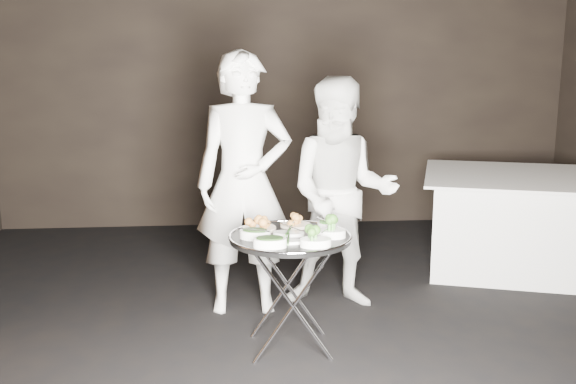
{
  "coord_description": "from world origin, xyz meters",
  "views": [
    {
      "loc": [
        -0.58,
        -3.27,
        1.73
      ],
      "look_at": [
        -0.24,
        0.53,
        0.95
      ],
      "focal_mm": 40.0,
      "sensor_mm": 36.0,
      "label": 1
    }
  ],
  "objects": [
    {
      "name": "tray_stand",
      "position": [
        -0.24,
        0.38,
        0.39
      ],
      "size": [
        0.48,
        0.4,
        0.7
      ],
      "rotation": [
        0.0,
        0.0,
        0.16
      ],
      "color": "silver",
      "rests_on": "floor"
    },
    {
      "name": "dining_table",
      "position": [
        1.76,
        1.84,
        0.4
      ],
      "size": [
        1.4,
        1.4,
        0.8
      ],
      "rotation": [
        0.0,
        0.0,
        -0.32
      ],
      "color": "white",
      "rests_on": "floor"
    },
    {
      "name": "floor",
      "position": [
        0.0,
        0.0,
        -0.03
      ],
      "size": [
        6.0,
        7.0,
        0.05
      ],
      "primitive_type": "cube",
      "color": "black",
      "rests_on": "ground"
    },
    {
      "name": "broccoli_bowl_b",
      "position": [
        -0.12,
        0.15,
        0.75
      ],
      "size": [
        0.18,
        0.13,
        0.07
      ],
      "rotation": [
        0.0,
        0.0,
        0.0
      ],
      "color": "white",
      "rests_on": "serving_tray"
    },
    {
      "name": "waiter_right",
      "position": [
        0.19,
        1.08,
        0.82
      ],
      "size": [
        0.89,
        0.75,
        1.63
      ],
      "primitive_type": "imported",
      "rotation": [
        0.0,
        0.0,
        -0.18
      ],
      "color": "white",
      "rests_on": "floor"
    },
    {
      "name": "broccoli_bowl_a",
      "position": [
        -0.01,
        0.33,
        0.75
      ],
      "size": [
        0.2,
        0.16,
        0.08
      ],
      "rotation": [
        0.0,
        0.0,
        -0.2
      ],
      "color": "white",
      "rests_on": "serving_tray"
    },
    {
      "name": "serving_utensils",
      "position": [
        -0.22,
        0.45,
        0.77
      ],
      "size": [
        0.59,
        0.45,
        0.01
      ],
      "color": "silver",
      "rests_on": "serving_tray"
    },
    {
      "name": "greens_bowl",
      "position": [
        0.0,
        0.51,
        0.75
      ],
      "size": [
        0.12,
        0.12,
        0.07
      ],
      "rotation": [
        0.0,
        0.0,
        -0.09
      ],
      "color": "white",
      "rests_on": "serving_tray"
    },
    {
      "name": "asparagus_plate_b",
      "position": [
        -0.26,
        0.23,
        0.73
      ],
      "size": [
        0.18,
        0.11,
        0.03
      ],
      "rotation": [
        0.0,
        0.0,
        -0.11
      ],
      "color": "white",
      "rests_on": "serving_tray"
    },
    {
      "name": "asparagus_plate_a",
      "position": [
        -0.25,
        0.4,
        0.73
      ],
      "size": [
        0.21,
        0.15,
        0.04
      ],
      "rotation": [
        0.0,
        0.0,
        -0.25
      ],
      "color": "white",
      "rests_on": "serving_tray"
    },
    {
      "name": "serving_tray",
      "position": [
        -0.24,
        0.38,
        0.71
      ],
      "size": [
        0.74,
        0.74,
        0.04
      ],
      "color": "black",
      "rests_on": "tray_stand"
    },
    {
      "name": "spinach_bowl_b",
      "position": [
        -0.37,
        0.15,
        0.75
      ],
      "size": [
        0.2,
        0.13,
        0.08
      ],
      "rotation": [
        0.0,
        0.0,
        -0.07
      ],
      "color": "white",
      "rests_on": "serving_tray"
    },
    {
      "name": "potato_plate_b",
      "position": [
        -0.19,
        0.6,
        0.75
      ],
      "size": [
        0.2,
        0.2,
        0.07
      ],
      "rotation": [
        0.0,
        0.0,
        -0.37
      ],
      "color": "beige",
      "rests_on": "serving_tray"
    },
    {
      "name": "wall_back",
      "position": [
        0.0,
        3.52,
        1.5
      ],
      "size": [
        6.0,
        0.05,
        3.0
      ],
      "primitive_type": "cube",
      "color": "black",
      "rests_on": "floor"
    },
    {
      "name": "waiter_left",
      "position": [
        -0.5,
        1.07,
        0.91
      ],
      "size": [
        0.66,
        0.43,
        1.81
      ],
      "primitive_type": "imported",
      "rotation": [
        0.0,
        0.0,
        0.0
      ],
      "color": "white",
      "rests_on": "floor"
    },
    {
      "name": "spinach_bowl_a",
      "position": [
        -0.45,
        0.34,
        0.75
      ],
      "size": [
        0.21,
        0.18,
        0.08
      ],
      "rotation": [
        0.0,
        0.0,
        -0.36
      ],
      "color": "white",
      "rests_on": "serving_tray"
    },
    {
      "name": "potato_plate_a",
      "position": [
        -0.42,
        0.53,
        0.75
      ],
      "size": [
        0.21,
        0.21,
        0.08
      ],
      "rotation": [
        0.0,
        0.0,
        -0.35
      ],
      "color": "beige",
      "rests_on": "serving_tray"
    }
  ]
}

